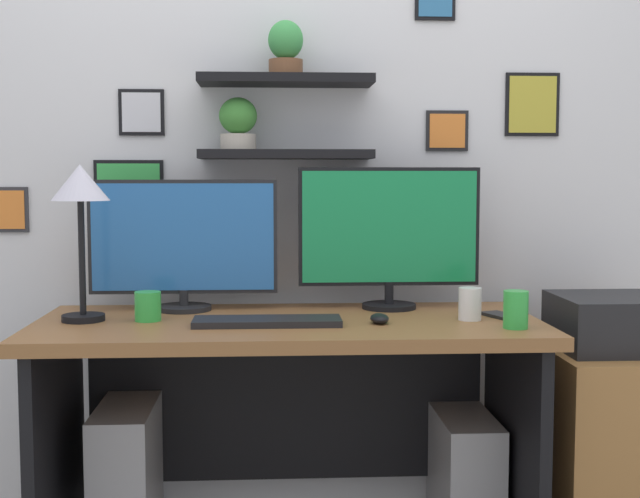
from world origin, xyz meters
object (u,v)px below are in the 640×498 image
(drawer_cabinet, at_px, (614,449))
(monitor_left, at_px, (183,243))
(water_cup, at_px, (516,310))
(computer_tower_right, at_px, (464,476))
(coffee_mug, at_px, (148,306))
(desk_lamp, at_px, (80,198))
(computer_tower_left, at_px, (127,478))
(computer_mouse, at_px, (379,318))
(cell_phone, at_px, (502,316))
(keyboard, at_px, (267,321))
(pen_cup, at_px, (470,304))
(desk, at_px, (288,384))
(monitor_right, at_px, (389,233))
(printer, at_px, (617,323))

(drawer_cabinet, bearing_deg, monitor_left, 171.26)
(water_cup, bearing_deg, drawer_cabinet, 26.37)
(computer_tower_right, bearing_deg, coffee_mug, -173.90)
(desk_lamp, bearing_deg, water_cup, -8.94)
(coffee_mug, bearing_deg, computer_tower_left, 139.30)
(computer_mouse, height_order, cell_phone, computer_mouse)
(water_cup, relative_size, drawer_cabinet, 0.17)
(water_cup, height_order, computer_tower_right, water_cup)
(keyboard, distance_m, computer_tower_left, 0.71)
(pen_cup, bearing_deg, keyboard, -175.51)
(desk, bearing_deg, monitor_left, 154.30)
(desk_lamp, bearing_deg, coffee_mug, -2.65)
(drawer_cabinet, distance_m, computer_tower_right, 0.48)
(pen_cup, relative_size, computer_tower_left, 0.22)
(monitor_left, xyz_separation_m, coffee_mug, (-0.09, -0.21, -0.18))
(computer_tower_left, distance_m, computer_tower_right, 1.10)
(computer_tower_right, bearing_deg, monitor_right, 157.29)
(monitor_right, relative_size, computer_mouse, 6.72)
(computer_tower_left, bearing_deg, printer, -2.86)
(desk, bearing_deg, computer_tower_left, 176.72)
(monitor_right, height_order, coffee_mug, monitor_right)
(desk_lamp, height_order, cell_phone, desk_lamp)
(keyboard, relative_size, printer, 1.16)
(monitor_right, height_order, pen_cup, monitor_right)
(monitor_left, xyz_separation_m, cell_phone, (1.01, -0.21, -0.22))
(computer_tower_left, height_order, computer_tower_right, computer_tower_left)
(pen_cup, bearing_deg, drawer_cabinet, 4.71)
(monitor_left, bearing_deg, water_cup, -21.99)
(desk, bearing_deg, printer, -2.65)
(computer_mouse, height_order, printer, printer)
(desk, distance_m, computer_mouse, 0.38)
(coffee_mug, distance_m, pen_cup, 0.99)
(pen_cup, height_order, printer, pen_cup)
(drawer_cabinet, height_order, computer_tower_left, drawer_cabinet)
(drawer_cabinet, relative_size, computer_tower_left, 1.39)
(cell_phone, distance_m, printer, 0.37)
(monitor_right, xyz_separation_m, cell_phone, (0.33, -0.21, -0.25))
(desk, relative_size, computer_tower_left, 3.34)
(water_cup, bearing_deg, coffee_mug, 169.93)
(pen_cup, xyz_separation_m, computer_tower_right, (0.03, 0.15, -0.60))
(water_cup, height_order, computer_tower_left, water_cup)
(monitor_left, bearing_deg, computer_tower_right, -6.27)
(keyboard, xyz_separation_m, computer_tower_right, (0.65, 0.20, -0.56))
(coffee_mug, bearing_deg, printer, -0.09)
(monitor_left, xyz_separation_m, water_cup, (1.00, -0.40, -0.17))
(computer_mouse, xyz_separation_m, printer, (0.77, 0.08, -0.04))
(monitor_right, xyz_separation_m, water_cup, (0.31, -0.40, -0.20))
(computer_mouse, height_order, pen_cup, pen_cup)
(cell_phone, relative_size, coffee_mug, 1.56)
(monitor_left, xyz_separation_m, keyboard, (0.28, -0.30, -0.21))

